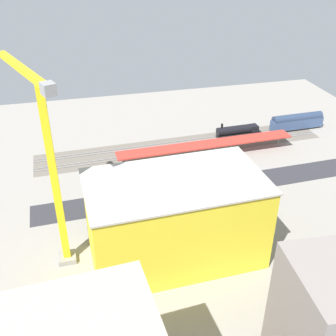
{
  "coord_description": "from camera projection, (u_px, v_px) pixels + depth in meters",
  "views": [
    {
      "loc": [
        33.12,
        90.67,
        60.8
      ],
      "look_at": [
        10.53,
        0.33,
        6.24
      ],
      "focal_mm": 43.64,
      "sensor_mm": 36.0,
      "label": 1
    }
  ],
  "objects": [
    {
      "name": "platform_canopy_near",
      "position": [
        206.0,
        144.0,
        124.34
      ],
      "size": [
        55.6,
        7.27,
        4.39
      ],
      "color": "#B73328",
      "rests_on": "ground"
    },
    {
      "name": "traffic_light",
      "position": [
        137.0,
        175.0,
        108.96
      ],
      "size": [
        0.5,
        0.36,
        6.0
      ],
      "color": "#333333",
      "rests_on": "ground"
    },
    {
      "name": "box_truck_0",
      "position": [
        206.0,
        204.0,
        101.72
      ],
      "size": [
        8.91,
        2.79,
        3.49
      ],
      "color": "black",
      "rests_on": "ground"
    },
    {
      "name": "rail_bed",
      "position": [
        182.0,
        146.0,
        132.38
      ],
      "size": [
        93.62,
        16.86,
        0.01
      ],
      "primitive_type": "cube",
      "rotation": [
        0.0,
        0.0,
        0.04
      ],
      "color": "#665E54",
      "rests_on": "ground"
    },
    {
      "name": "track_rails",
      "position": [
        182.0,
        146.0,
        132.29
      ],
      "size": [
        93.15,
        10.43,
        0.12
      ],
      "color": "#9E9EA8",
      "rests_on": "ground"
    },
    {
      "name": "tower_crane",
      "position": [
        48.0,
        159.0,
        76.28
      ],
      "size": [
        11.05,
        25.49,
        40.23
      ],
      "color": "gray",
      "rests_on": "ground"
    },
    {
      "name": "street_tree_3",
      "position": [
        185.0,
        188.0,
        102.87
      ],
      "size": [
        5.02,
        5.02,
        6.95
      ],
      "color": "brown",
      "rests_on": "ground"
    },
    {
      "name": "street_tree_2",
      "position": [
        164.0,
        190.0,
        100.49
      ],
      "size": [
        4.23,
        4.23,
        7.45
      ],
      "color": "brown",
      "rests_on": "ground"
    },
    {
      "name": "construction_building",
      "position": [
        175.0,
        220.0,
        84.0
      ],
      "size": [
        35.56,
        20.53,
        18.29
      ],
      "primitive_type": "cube",
      "rotation": [
        0.0,
        0.0,
        0.04
      ],
      "color": "yellow",
      "rests_on": "ground"
    },
    {
      "name": "construction_roof_slab",
      "position": [
        176.0,
        181.0,
        79.27
      ],
      "size": [
        36.18,
        21.15,
        0.4
      ],
      "primitive_type": "cube",
      "rotation": [
        0.0,
        0.0,
        0.04
      ],
      "color": "#B7B2A8",
      "rests_on": "construction_building"
    },
    {
      "name": "parked_car_3",
      "position": [
        169.0,
        184.0,
        111.33
      ],
      "size": [
        4.75,
        2.03,
        1.87
      ],
      "color": "black",
      "rests_on": "ground"
    },
    {
      "name": "parked_car_0",
      "position": [
        246.0,
        174.0,
        115.82
      ],
      "size": [
        4.78,
        1.8,
        1.79
      ],
      "color": "black",
      "rests_on": "ground"
    },
    {
      "name": "parked_car_1",
      "position": [
        221.0,
        178.0,
        114.11
      ],
      "size": [
        4.42,
        2.13,
        1.67
      ],
      "color": "black",
      "rests_on": "ground"
    },
    {
      "name": "street_tree_0",
      "position": [
        198.0,
        183.0,
        104.15
      ],
      "size": [
        5.59,
        5.59,
        7.63
      ],
      "color": "brown",
      "rests_on": "ground"
    },
    {
      "name": "street_asphalt",
      "position": [
        208.0,
        188.0,
        111.03
      ],
      "size": [
        93.46,
        12.26,
        0.01
      ],
      "primitive_type": "cube",
      "rotation": [
        0.0,
        0.0,
        0.04
      ],
      "color": "#2D2D33",
      "rests_on": "ground"
    },
    {
      "name": "street_tree_4",
      "position": [
        239.0,
        176.0,
        106.11
      ],
      "size": [
        6.1,
        6.1,
        8.47
      ],
      "color": "brown",
      "rests_on": "ground"
    },
    {
      "name": "street_tree_1",
      "position": [
        98.0,
        198.0,
        98.16
      ],
      "size": [
        4.39,
        4.39,
        7.27
      ],
      "color": "brown",
      "rests_on": "ground"
    },
    {
      "name": "locomotive",
      "position": [
        239.0,
        131.0,
        138.12
      ],
      "size": [
        15.9,
        3.42,
        5.22
      ],
      "color": "black",
      "rests_on": "ground"
    },
    {
      "name": "passenger_coach",
      "position": [
        297.0,
        121.0,
        142.03
      ],
      "size": [
        19.28,
        3.78,
        5.83
      ],
      "color": "black",
      "rests_on": "ground"
    },
    {
      "name": "ground_plane",
      "position": [
        204.0,
        182.0,
        113.56
      ],
      "size": [
        149.12,
        149.12,
        0.0
      ],
      "primitive_type": "plane",
      "color": "gray",
      "rests_on": "ground"
    },
    {
      "name": "parked_car_2",
      "position": [
        195.0,
        181.0,
        112.82
      ],
      "size": [
        4.37,
        1.98,
        1.77
      ],
      "color": "black",
      "rests_on": "ground"
    }
  ]
}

